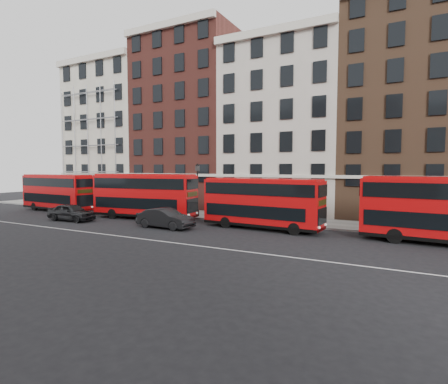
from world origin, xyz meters
The scene contains 12 objects.
ground centered at (0.00, 0.00, 0.00)m, with size 120.00×120.00×0.00m, color black.
pavement centered at (0.00, 10.50, 0.07)m, with size 80.00×5.00×0.15m, color gray.
kerb centered at (0.00, 8.00, 0.08)m, with size 80.00×0.30×0.16m, color gray.
road_centre_line centered at (0.00, -2.00, 0.01)m, with size 70.00×0.12×0.01m, color white.
building_terrace centered at (-0.31, 17.88, 10.24)m, with size 64.00×11.95×22.00m.
bus_a centered at (-23.43, 5.63, 2.28)m, with size 10.26×3.10×4.25m.
bus_b centered at (-10.42, 5.63, 2.38)m, with size 10.75×3.65×4.43m.
bus_c centered at (1.93, 5.63, 2.24)m, with size 10.09×3.11×4.18m.
car_rear centered at (-15.75, 1.44, 0.82)m, with size 1.94×4.83×1.64m, color black.
car_front centered at (-5.37, 2.37, 0.83)m, with size 1.76×5.04×1.66m, color black.
lamp_post_left centered at (-6.28, 8.87, 3.08)m, with size 0.44×0.44×5.33m.
iron_railings centered at (0.00, 12.70, 0.65)m, with size 6.60×0.06×1.00m, color black, non-canonical shape.
Camera 1 is at (12.49, -20.88, 5.05)m, focal length 28.00 mm.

